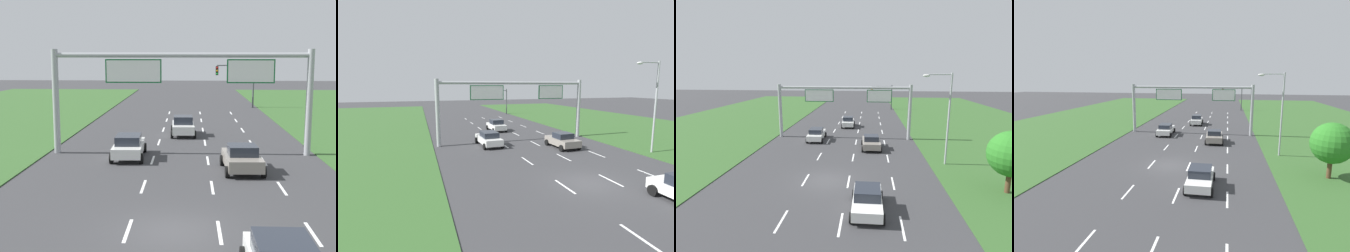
% 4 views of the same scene
% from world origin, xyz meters
% --- Properties ---
extents(ground_plane, '(200.00, 200.00, 0.00)m').
position_xyz_m(ground_plane, '(0.00, 0.00, 0.00)').
color(ground_plane, '#38383A').
extents(lane_dashes_inner_left, '(0.14, 56.40, 0.01)m').
position_xyz_m(lane_dashes_inner_left, '(-1.75, 9.00, 0.00)').
color(lane_dashes_inner_left, white).
rests_on(lane_dashes_inner_left, ground_plane).
extents(lane_dashes_inner_right, '(0.14, 56.40, 0.01)m').
position_xyz_m(lane_dashes_inner_right, '(1.75, 9.00, 0.00)').
color(lane_dashes_inner_right, white).
rests_on(lane_dashes_inner_right, ground_plane).
extents(lane_dashes_slip, '(0.14, 56.40, 0.01)m').
position_xyz_m(lane_dashes_slip, '(5.25, 9.00, 0.00)').
color(lane_dashes_slip, white).
rests_on(lane_dashes_slip, ground_plane).
extents(car_near_red, '(2.33, 4.00, 1.55)m').
position_xyz_m(car_near_red, '(3.59, 9.36, 0.77)').
color(car_near_red, gray).
rests_on(car_near_red, ground_plane).
extents(car_lead_silver, '(2.13, 4.08, 1.62)m').
position_xyz_m(car_lead_silver, '(0.04, 21.18, 0.80)').
color(car_lead_silver, white).
rests_on(car_lead_silver, ground_plane).
extents(car_mid_lane, '(2.21, 4.48, 1.53)m').
position_xyz_m(car_mid_lane, '(-3.35, 12.58, 0.78)').
color(car_mid_lane, white).
rests_on(car_mid_lane, ground_plane).
extents(sign_gantry, '(17.24, 0.44, 7.00)m').
position_xyz_m(sign_gantry, '(0.09, 13.89, 4.91)').
color(sign_gantry, '#9EA0A5').
rests_on(sign_gantry, ground_plane).
extents(traffic_light_mast, '(4.76, 0.49, 5.60)m').
position_xyz_m(traffic_light_mast, '(6.48, 41.43, 3.87)').
color(traffic_light_mast, '#47494F').
rests_on(traffic_light_mast, ground_plane).
extents(street_lamp, '(2.61, 0.32, 8.50)m').
position_xyz_m(street_lamp, '(10.11, 4.75, 5.08)').
color(street_lamp, '#9EA0A5').
rests_on(street_lamp, ground_plane).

